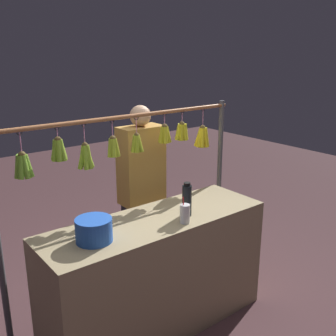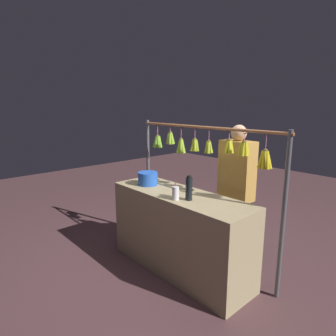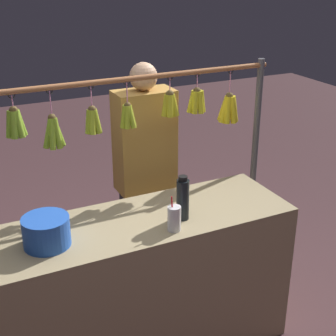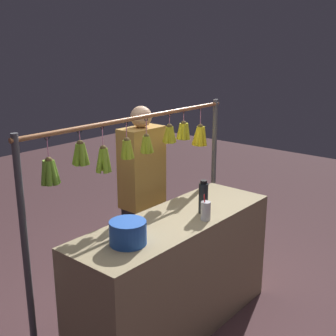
{
  "view_description": "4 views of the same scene",
  "coord_description": "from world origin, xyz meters",
  "px_view_note": "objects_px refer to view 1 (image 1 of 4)",
  "views": [
    {
      "loc": [
        1.61,
        2.18,
        2.12
      ],
      "look_at": [
        -0.11,
        0.0,
        1.28
      ],
      "focal_mm": 42.95,
      "sensor_mm": 36.0,
      "label": 1
    },
    {
      "loc": [
        -2.21,
        2.18,
        1.88
      ],
      "look_at": [
        0.2,
        0.0,
        1.17
      ],
      "focal_mm": 31.39,
      "sensor_mm": 36.0,
      "label": 2
    },
    {
      "loc": [
        0.92,
        2.25,
        2.26
      ],
      "look_at": [
        -0.17,
        0.0,
        1.2
      ],
      "focal_mm": 53.12,
      "sensor_mm": 36.0,
      "label": 3
    },
    {
      "loc": [
        2.33,
        1.89,
        2.16
      ],
      "look_at": [
        0.08,
        0.0,
        1.32
      ],
      "focal_mm": 47.07,
      "sensor_mm": 36.0,
      "label": 4
    }
  ],
  "objects_px": {
    "water_bottle": "(187,200)",
    "drink_cup": "(185,214)",
    "vendor_person": "(142,198)",
    "blue_bucket": "(94,230)"
  },
  "relations": [
    {
      "from": "water_bottle",
      "to": "drink_cup",
      "type": "xyz_separation_m",
      "value": [
        0.1,
        0.09,
        -0.05
      ]
    },
    {
      "from": "water_bottle",
      "to": "drink_cup",
      "type": "relative_size",
      "value": 1.31
    },
    {
      "from": "drink_cup",
      "to": "vendor_person",
      "type": "bearing_deg",
      "value": -102.73
    },
    {
      "from": "water_bottle",
      "to": "blue_bucket",
      "type": "bearing_deg",
      "value": -4.17
    },
    {
      "from": "water_bottle",
      "to": "drink_cup",
      "type": "distance_m",
      "value": 0.15
    },
    {
      "from": "blue_bucket",
      "to": "water_bottle",
      "type": "bearing_deg",
      "value": 175.83
    },
    {
      "from": "water_bottle",
      "to": "drink_cup",
      "type": "height_order",
      "value": "water_bottle"
    },
    {
      "from": "drink_cup",
      "to": "vendor_person",
      "type": "distance_m",
      "value": 0.84
    },
    {
      "from": "water_bottle",
      "to": "vendor_person",
      "type": "height_order",
      "value": "vendor_person"
    },
    {
      "from": "blue_bucket",
      "to": "drink_cup",
      "type": "relative_size",
      "value": 1.21
    }
  ]
}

